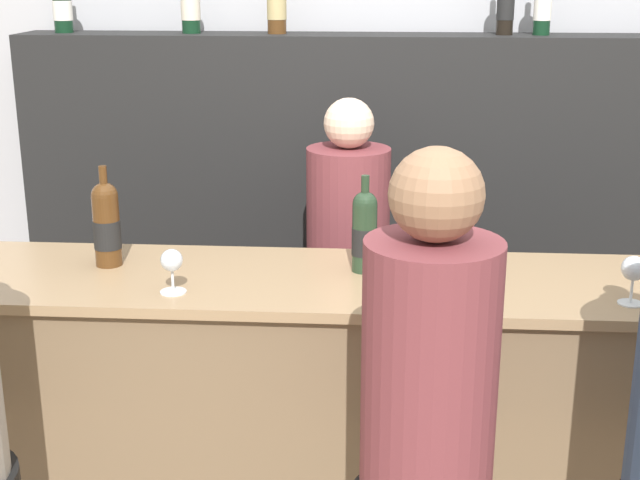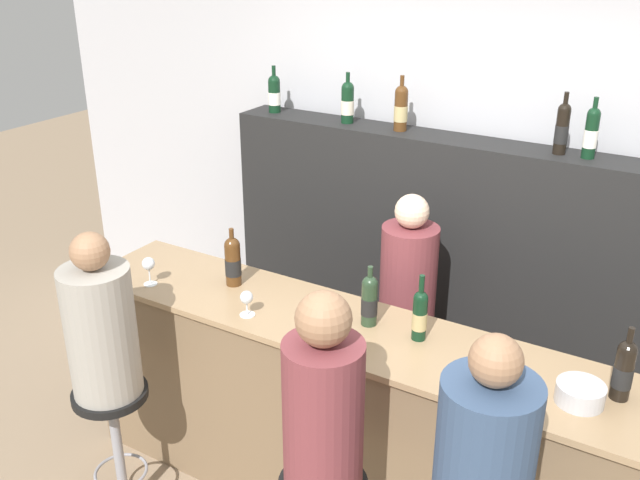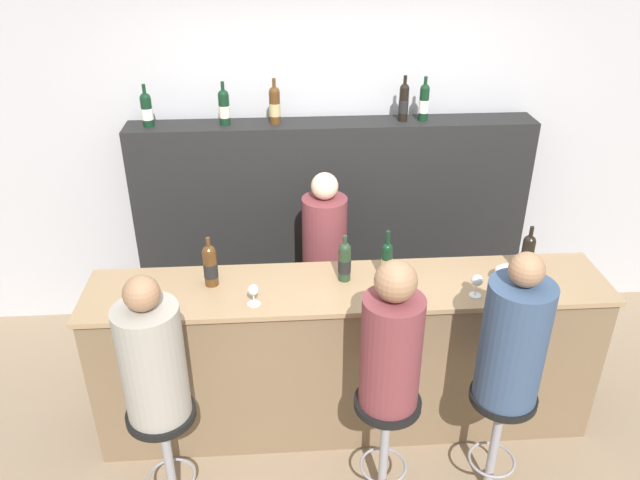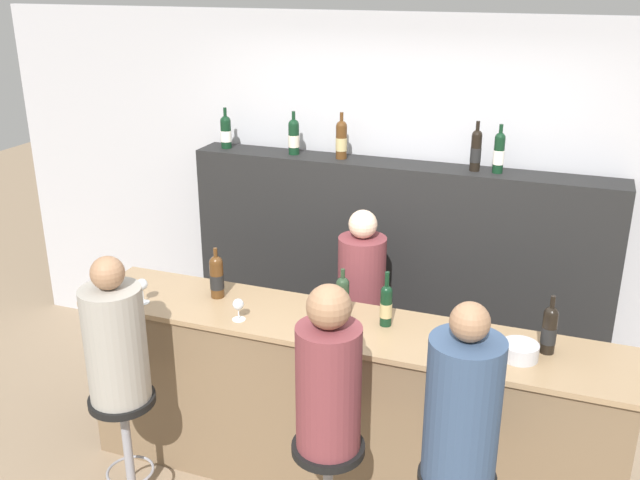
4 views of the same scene
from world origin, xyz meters
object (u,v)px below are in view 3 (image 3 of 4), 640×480
at_px(wine_bottle_counter_1, 345,261).
at_px(wine_bottle_backbar_1, 224,107).
at_px(wine_glass_0, 139,292).
at_px(guest_seated_middle, 392,344).
at_px(wine_bottle_backbar_4, 424,102).
at_px(guest_seated_left, 152,358).
at_px(wine_bottle_backbar_0, 147,109).
at_px(bar_stool_middle, 386,423).
at_px(metal_bowl, 511,277).
at_px(bar_stool_left, 165,435).
at_px(bar_stool_right, 499,417).
at_px(wine_glass_1, 253,291).
at_px(wine_bottle_backbar_2, 275,105).
at_px(bartender, 324,278).
at_px(wine_glass_2, 477,281).
at_px(guest_seated_right, 514,338).
at_px(wine_bottle_counter_2, 387,260).
at_px(wine_bottle_counter_3, 527,254).
at_px(wine_bottle_counter_0, 210,265).
at_px(wine_bottle_backbar_3, 404,102).

xyz_separation_m(wine_bottle_counter_1, wine_bottle_backbar_1, (-0.72, 1.07, 0.61)).
bearing_deg(wine_glass_0, guest_seated_middle, -19.37).
xyz_separation_m(wine_bottle_counter_1, wine_bottle_backbar_4, (0.65, 1.07, 0.62)).
bearing_deg(wine_glass_0, guest_seated_left, -73.90).
relative_size(wine_bottle_backbar_0, bar_stool_middle, 0.40).
distance_m(metal_bowl, bar_stool_left, 2.12).
height_order(wine_bottle_backbar_4, bar_stool_right, wine_bottle_backbar_4).
height_order(bar_stool_left, bar_stool_right, same).
bearing_deg(wine_glass_1, wine_bottle_backbar_1, 98.59).
distance_m(wine_bottle_counter_1, wine_glass_0, 1.16).
relative_size(metal_bowl, bar_stool_left, 0.26).
relative_size(bar_stool_left, bar_stool_right, 1.00).
height_order(wine_bottle_backbar_2, bartender, wine_bottle_backbar_2).
xyz_separation_m(wine_bottle_counter_1, guest_seated_left, (-1.01, -0.68, -0.10)).
height_order(wine_bottle_backbar_1, bar_stool_middle, wine_bottle_backbar_1).
bearing_deg(wine_glass_2, bar_stool_middle, -140.66).
bearing_deg(guest_seated_right, wine_bottle_counter_2, 128.13).
height_order(bar_stool_right, guest_seated_right, guest_seated_right).
distance_m(wine_glass_1, bar_stool_right, 1.50).
height_order(wine_bottle_counter_2, guest_seated_middle, guest_seated_middle).
height_order(wine_bottle_backbar_2, bar_stool_left, wine_bottle_backbar_2).
bearing_deg(wine_bottle_backbar_1, wine_bottle_backbar_0, 180.00).
height_order(wine_bottle_counter_3, bar_stool_left, wine_bottle_counter_3).
height_order(wine_bottle_counter_0, wine_glass_2, wine_bottle_counter_0).
bearing_deg(wine_glass_1, wine_bottle_backbar_2, 83.53).
bearing_deg(wine_bottle_backbar_0, wine_glass_0, -85.47).
xyz_separation_m(wine_bottle_counter_0, wine_bottle_counter_3, (1.86, 0.00, -0.00)).
height_order(wine_glass_0, wine_glass_1, wine_glass_0).
relative_size(bar_stool_middle, bartender, 0.49).
relative_size(wine_bottle_backbar_3, wine_glass_2, 2.34).
bearing_deg(bartender, wine_bottle_backbar_3, 39.39).
relative_size(wine_bottle_counter_1, guest_seated_right, 0.34).
xyz_separation_m(wine_bottle_backbar_2, wine_glass_2, (1.10, -1.30, -0.65)).
xyz_separation_m(wine_bottle_backbar_4, bar_stool_right, (0.13, -1.75, -1.23)).
distance_m(wine_bottle_counter_0, wine_glass_2, 1.51).
relative_size(wine_bottle_backbar_3, bar_stool_left, 0.44).
xyz_separation_m(wine_bottle_counter_1, bar_stool_right, (0.78, -0.68, -0.61)).
bearing_deg(wine_glass_2, wine_bottle_counter_1, 162.84).
distance_m(wine_bottle_counter_0, guest_seated_right, 1.70).
height_order(wine_bottle_backbar_3, bartender, wine_bottle_backbar_3).
xyz_separation_m(wine_bottle_counter_2, guest_seated_right, (0.53, -0.68, -0.08)).
relative_size(wine_bottle_backbar_0, wine_bottle_backbar_3, 0.91).
distance_m(wine_glass_2, bar_stool_middle, 0.93).
xyz_separation_m(wine_bottle_backbar_4, bar_stool_left, (-1.66, -1.75, -1.23)).
xyz_separation_m(wine_bottle_counter_2, wine_bottle_backbar_2, (-0.63, 1.07, 0.62)).
relative_size(wine_bottle_counter_3, bar_stool_right, 0.43).
distance_m(bar_stool_left, bar_stool_right, 1.79).
bearing_deg(wine_bottle_backbar_0, wine_bottle_counter_1, -40.89).
relative_size(wine_glass_2, guest_seated_right, 0.16).
bearing_deg(metal_bowl, bartender, 145.73).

